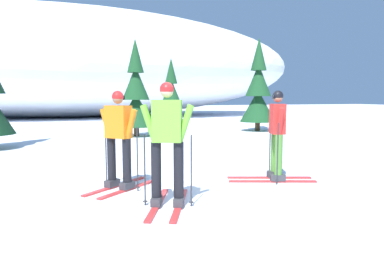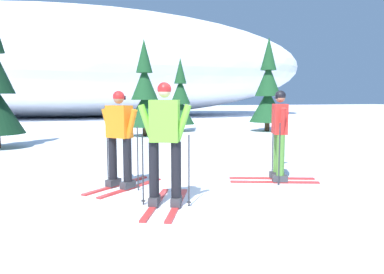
{
  "view_description": "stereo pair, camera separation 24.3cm",
  "coord_description": "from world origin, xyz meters",
  "px_view_note": "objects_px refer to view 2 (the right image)",
  "views": [
    {
      "loc": [
        -2.66,
        -5.53,
        1.64
      ],
      "look_at": [
        -0.59,
        0.37,
        0.95
      ],
      "focal_mm": 34.16,
      "sensor_mm": 36.0,
      "label": 1
    },
    {
      "loc": [
        -2.43,
        -5.6,
        1.64
      ],
      "look_at": [
        -0.59,
        0.37,
        0.95
      ],
      "focal_mm": 34.16,
      "sensor_mm": 36.0,
      "label": 2
    }
  ],
  "objects_px": {
    "skier_orange_jacket": "(120,137)",
    "pine_tree_center_right": "(180,101)",
    "skier_red_jacket": "(279,134)",
    "trail_marker_post": "(281,137)",
    "skier_lime_jacket": "(165,142)",
    "pine_tree_center_left": "(145,96)",
    "pine_tree_far_right": "(268,92)"
  },
  "relations": [
    {
      "from": "skier_orange_jacket",
      "to": "pine_tree_center_right",
      "type": "xyz_separation_m",
      "value": [
        3.9,
        10.2,
        0.52
      ]
    },
    {
      "from": "skier_red_jacket",
      "to": "pine_tree_center_right",
      "type": "height_order",
      "value": "pine_tree_center_right"
    },
    {
      "from": "pine_tree_center_right",
      "to": "trail_marker_post",
      "type": "relative_size",
      "value": 2.71
    },
    {
      "from": "skier_lime_jacket",
      "to": "trail_marker_post",
      "type": "xyz_separation_m",
      "value": [
        3.16,
        2.04,
        -0.25
      ]
    },
    {
      "from": "skier_red_jacket",
      "to": "pine_tree_center_right",
      "type": "bearing_deg",
      "value": 85.1
    },
    {
      "from": "pine_tree_center_right",
      "to": "pine_tree_center_left",
      "type": "bearing_deg",
      "value": -141.24
    },
    {
      "from": "skier_red_jacket",
      "to": "trail_marker_post",
      "type": "xyz_separation_m",
      "value": [
        0.68,
        1.06,
        -0.2
      ]
    },
    {
      "from": "trail_marker_post",
      "to": "skier_lime_jacket",
      "type": "bearing_deg",
      "value": -147.13
    },
    {
      "from": "pine_tree_center_left",
      "to": "pine_tree_far_right",
      "type": "distance_m",
      "value": 5.98
    },
    {
      "from": "pine_tree_center_left",
      "to": "pine_tree_center_right",
      "type": "relative_size",
      "value": 1.17
    },
    {
      "from": "skier_lime_jacket",
      "to": "trail_marker_post",
      "type": "relative_size",
      "value": 1.46
    },
    {
      "from": "pine_tree_center_right",
      "to": "pine_tree_far_right",
      "type": "bearing_deg",
      "value": -15.88
    },
    {
      "from": "skier_red_jacket",
      "to": "pine_tree_far_right",
      "type": "height_order",
      "value": "pine_tree_far_right"
    },
    {
      "from": "skier_lime_jacket",
      "to": "pine_tree_center_right",
      "type": "height_order",
      "value": "pine_tree_center_right"
    },
    {
      "from": "skier_orange_jacket",
      "to": "skier_red_jacket",
      "type": "relative_size",
      "value": 0.99
    },
    {
      "from": "pine_tree_center_left",
      "to": "pine_tree_center_right",
      "type": "distance_m",
      "value": 2.54
    },
    {
      "from": "pine_tree_center_left",
      "to": "pine_tree_far_right",
      "type": "bearing_deg",
      "value": 4.29
    },
    {
      "from": "skier_lime_jacket",
      "to": "pine_tree_center_right",
      "type": "relative_size",
      "value": 0.54
    },
    {
      "from": "skier_lime_jacket",
      "to": "skier_red_jacket",
      "type": "xyz_separation_m",
      "value": [
        2.48,
        0.98,
        -0.06
      ]
    },
    {
      "from": "skier_lime_jacket",
      "to": "skier_red_jacket",
      "type": "distance_m",
      "value": 2.67
    },
    {
      "from": "skier_orange_jacket",
      "to": "pine_tree_center_right",
      "type": "bearing_deg",
      "value": 69.07
    },
    {
      "from": "skier_orange_jacket",
      "to": "trail_marker_post",
      "type": "distance_m",
      "value": 3.76
    },
    {
      "from": "pine_tree_center_left",
      "to": "trail_marker_post",
      "type": "xyz_separation_m",
      "value": [
        1.75,
        -7.88,
        -0.95
      ]
    },
    {
      "from": "pine_tree_center_left",
      "to": "pine_tree_center_right",
      "type": "bearing_deg",
      "value": 38.76
    },
    {
      "from": "skier_orange_jacket",
      "to": "pine_tree_far_right",
      "type": "bearing_deg",
      "value": 48.95
    },
    {
      "from": "skier_orange_jacket",
      "to": "pine_tree_far_right",
      "type": "xyz_separation_m",
      "value": [
        7.89,
        9.06,
        0.92
      ]
    },
    {
      "from": "pine_tree_center_left",
      "to": "trail_marker_post",
      "type": "bearing_deg",
      "value": -77.47
    },
    {
      "from": "skier_red_jacket",
      "to": "pine_tree_center_left",
      "type": "relative_size",
      "value": 0.44
    },
    {
      "from": "skier_orange_jacket",
      "to": "trail_marker_post",
      "type": "height_order",
      "value": "skier_orange_jacket"
    },
    {
      "from": "skier_orange_jacket",
      "to": "skier_red_jacket",
      "type": "bearing_deg",
      "value": -6.18
    },
    {
      "from": "skier_lime_jacket",
      "to": "trail_marker_post",
      "type": "height_order",
      "value": "skier_lime_jacket"
    },
    {
      "from": "pine_tree_center_right",
      "to": "skier_lime_jacket",
      "type": "bearing_deg",
      "value": -106.37
    }
  ]
}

